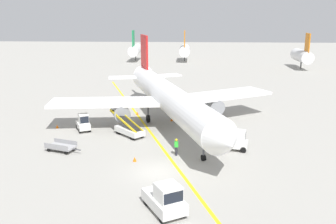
{
  "coord_description": "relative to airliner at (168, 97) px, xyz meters",
  "views": [
    {
      "loc": [
        2.71,
        -29.1,
        13.18
      ],
      "look_at": [
        0.39,
        10.71,
        2.5
      ],
      "focal_mm": 39.3,
      "sensor_mm": 36.0,
      "label": 1
    }
  ],
  "objects": [
    {
      "name": "safety_cone_nose_left",
      "position": [
        -13.12,
        -2.39,
        -3.2
      ],
      "size": [
        0.36,
        0.36,
        0.44
      ],
      "primitive_type": "cone",
      "color": "orange",
      "rests_on": "ground"
    },
    {
      "name": "belt_loader_forward_hold",
      "position": [
        -4.13,
        -4.6,
        -2.64
      ],
      "size": [
        4.44,
        4.4,
        2.59
      ],
      "color": "silver",
      "rests_on": "ground"
    },
    {
      "name": "baggage_tug_by_cargo_door",
      "position": [
        -9.66,
        -3.27,
        -2.49
      ],
      "size": [
        2.24,
        2.73,
        2.1
      ],
      "color": "silver",
      "rests_on": "ground"
    },
    {
      "name": "safety_cone_nose_right",
      "position": [
        -4.41,
        4.09,
        -3.2
      ],
      "size": [
        0.36,
        0.36,
        0.44
      ],
      "primitive_type": "cone",
      "color": "orange",
      "rests_on": "ground"
    },
    {
      "name": "ground_plane",
      "position": [
        -0.21,
        -14.22,
        -3.42
      ],
      "size": [
        300.0,
        300.0,
        0.0
      ],
      "primitive_type": "plane",
      "color": "#9E9B93"
    },
    {
      "name": "safety_cone_wingtip_left",
      "position": [
        0.35,
        1.42,
        -3.2
      ],
      "size": [
        0.36,
        0.36,
        0.44
      ],
      "primitive_type": "cone",
      "color": "orange",
      "rests_on": "ground"
    },
    {
      "name": "safety_cone_wingtip_right",
      "position": [
        -2.41,
        -11.97,
        -3.2
      ],
      "size": [
        0.36,
        0.36,
        0.44
      ],
      "primitive_type": "cone",
      "color": "orange",
      "rests_on": "ground"
    },
    {
      "name": "airliner",
      "position": [
        0.0,
        0.0,
        0.0
      ],
      "size": [
        27.59,
        34.31,
        10.1
      ],
      "color": "white",
      "rests_on": "ground"
    },
    {
      "name": "pushback_tug",
      "position": [
        1.0,
        -20.73,
        -2.42
      ],
      "size": [
        3.44,
        4.07,
        2.2
      ],
      "color": "silver",
      "rests_on": "ground"
    },
    {
      "name": "distant_aircraft_far_left",
      "position": [
        -13.06,
        62.4,
        -0.2
      ],
      "size": [
        3.0,
        10.1,
        8.8
      ],
      "color": "silver",
      "rests_on": "ground"
    },
    {
      "name": "taxi_line_yellow",
      "position": [
        0.18,
        -9.22,
        -3.41
      ],
      "size": [
        26.37,
        75.73,
        0.01
      ],
      "primitive_type": "cube",
      "rotation": [
        0.0,
        0.0,
        0.33
      ],
      "color": "yellow",
      "rests_on": "ground"
    },
    {
      "name": "distant_aircraft_mid_right",
      "position": [
        30.17,
        49.44,
        -0.2
      ],
      "size": [
        3.0,
        10.1,
        8.8
      ],
      "color": "silver",
      "rests_on": "ground"
    },
    {
      "name": "ground_crew_marshaller",
      "position": [
        1.37,
        -10.26,
        -2.51
      ],
      "size": [
        0.36,
        0.24,
        1.7
      ],
      "color": "#26262D",
      "rests_on": "ground"
    },
    {
      "name": "baggage_tug_near_wing",
      "position": [
        7.34,
        -8.5,
        -2.49
      ],
      "size": [
        2.62,
        1.78,
        2.1
      ],
      "color": "silver",
      "rests_on": "ground"
    },
    {
      "name": "baggage_cart_loaded",
      "position": [
        -10.07,
        -9.78,
        -2.95
      ],
      "size": [
        3.81,
        2.38,
        0.94
      ],
      "color": "#A5A5A8",
      "rests_on": "ground"
    },
    {
      "name": "distant_aircraft_mid_left",
      "position": [
        1.09,
        62.56,
        -0.2
      ],
      "size": [
        3.0,
        10.1,
        8.8
      ],
      "color": "silver",
      "rests_on": "ground"
    }
  ]
}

